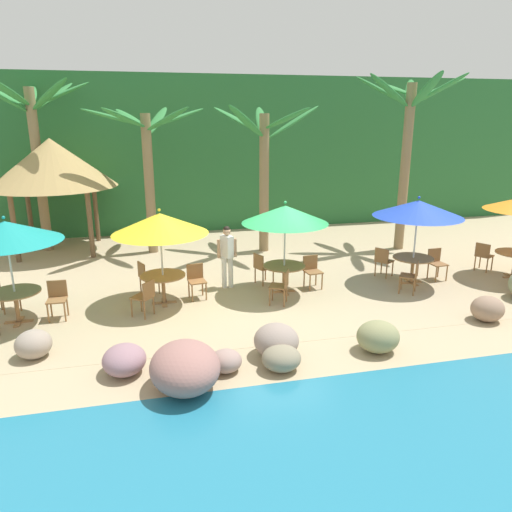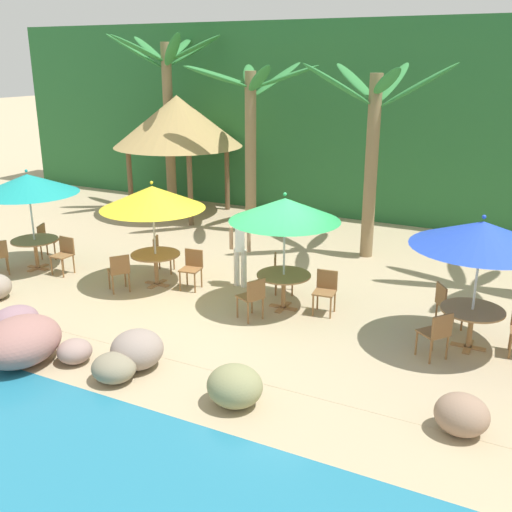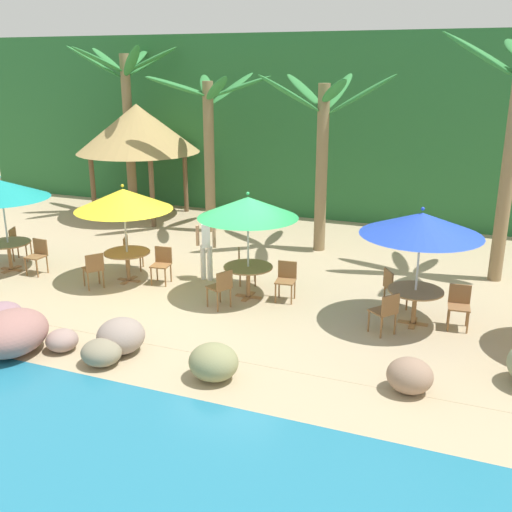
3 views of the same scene
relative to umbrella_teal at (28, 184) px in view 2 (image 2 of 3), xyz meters
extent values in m
plane|color=tan|center=(6.09, 0.20, -2.10)|extent=(120.00, 120.00, 0.00)
cube|color=tan|center=(6.09, 0.20, -2.09)|extent=(18.00, 5.20, 0.01)
cube|color=#286633|center=(6.09, 9.20, 0.90)|extent=(28.00, 2.40, 6.00)
ellipsoid|color=gray|center=(5.16, -3.37, -1.87)|extent=(0.73, 0.68, 0.46)
ellipsoid|color=gray|center=(4.17, -3.19, -1.89)|extent=(0.59, 0.58, 0.40)
ellipsoid|color=gray|center=(2.38, -2.83, -1.84)|extent=(0.78, 0.90, 0.51)
ellipsoid|color=#957660|center=(10.30, -2.34, -1.81)|extent=(0.74, 0.67, 0.58)
ellipsoid|color=#9C6C65|center=(3.40, -3.61, -1.70)|extent=(1.19, 1.42, 0.80)
ellipsoid|color=#89895C|center=(7.21, -3.12, -1.78)|extent=(0.84, 0.78, 0.63)
ellipsoid|color=gray|center=(5.21, -2.84, -1.78)|extent=(0.87, 0.89, 0.64)
cylinder|color=silver|center=(0.00, 0.00, -1.00)|extent=(0.04, 0.04, 2.20)
cone|color=teal|center=(0.00, 0.00, 0.00)|extent=(2.32, 2.32, 0.46)
sphere|color=teal|center=(0.00, 0.00, 0.31)|extent=(0.07, 0.07, 0.07)
cube|color=#A37547|center=(0.00, 0.00, -2.08)|extent=(0.60, 0.12, 0.03)
cube|color=#A37547|center=(0.00, 0.00, -2.08)|extent=(0.12, 0.60, 0.03)
cylinder|color=#A37547|center=(0.00, 0.00, -1.73)|extent=(0.09, 0.09, 0.71)
cylinder|color=#A37547|center=(0.00, 0.00, -1.37)|extent=(1.10, 1.10, 0.03)
cylinder|color=olive|center=(1.02, -0.20, -1.87)|extent=(0.04, 0.04, 0.45)
cylinder|color=olive|center=(0.67, -0.19, -1.87)|extent=(0.04, 0.04, 0.45)
cylinder|color=olive|center=(1.03, 0.16, -1.87)|extent=(0.04, 0.04, 0.45)
cylinder|color=olive|center=(0.68, 0.16, -1.87)|extent=(0.04, 0.04, 0.45)
cube|color=olive|center=(0.85, -0.02, -1.63)|extent=(0.43, 0.43, 0.03)
cube|color=olive|center=(0.85, 0.18, -1.44)|extent=(0.42, 0.04, 0.42)
cylinder|color=olive|center=(-0.23, 1.02, -1.87)|extent=(0.04, 0.04, 0.45)
cylinder|color=olive|center=(-0.09, 0.69, -1.87)|extent=(0.04, 0.04, 0.45)
cylinder|color=olive|center=(-0.56, 0.88, -1.87)|extent=(0.04, 0.04, 0.45)
cylinder|color=olive|center=(-0.42, 0.55, -1.87)|extent=(0.04, 0.04, 0.45)
cube|color=olive|center=(-0.33, 0.78, -1.63)|extent=(0.55, 0.55, 0.03)
cube|color=olive|center=(-0.51, 0.71, -1.44)|extent=(0.19, 0.40, 0.42)
cylinder|color=olive|center=(-0.53, -0.44, -1.87)|extent=(0.04, 0.04, 0.45)
cylinder|color=olive|center=(-0.24, -0.65, -1.87)|extent=(0.04, 0.04, 0.45)
cylinder|color=silver|center=(3.25, 0.42, -1.04)|extent=(0.04, 0.04, 2.12)
cone|color=yellow|center=(3.25, 0.42, -0.07)|extent=(2.29, 2.29, 0.49)
sphere|color=yellow|center=(3.25, 0.42, 0.25)|extent=(0.07, 0.07, 0.07)
cube|color=#A37547|center=(3.25, 0.42, -2.08)|extent=(0.60, 0.12, 0.03)
cube|color=#A37547|center=(3.25, 0.42, -2.08)|extent=(0.12, 0.60, 0.03)
cylinder|color=#A37547|center=(3.25, 0.42, -1.73)|extent=(0.09, 0.09, 0.71)
cylinder|color=#A37547|center=(3.25, 0.42, -1.37)|extent=(1.10, 1.10, 0.03)
cylinder|color=olive|center=(4.29, 0.38, -1.87)|extent=(0.04, 0.04, 0.45)
cylinder|color=olive|center=(3.94, 0.33, -1.87)|extent=(0.04, 0.04, 0.45)
cylinder|color=olive|center=(4.24, 0.73, -1.87)|extent=(0.04, 0.04, 0.45)
cylinder|color=olive|center=(3.89, 0.69, -1.87)|extent=(0.04, 0.04, 0.45)
cube|color=olive|center=(4.09, 0.53, -1.63)|extent=(0.47, 0.47, 0.03)
cube|color=olive|center=(4.06, 0.73, -1.44)|extent=(0.42, 0.09, 0.42)
cylinder|color=olive|center=(3.02, 1.44, -1.87)|extent=(0.04, 0.04, 0.45)
cylinder|color=olive|center=(3.16, 1.11, -1.87)|extent=(0.04, 0.04, 0.45)
cylinder|color=olive|center=(2.69, 1.30, -1.87)|extent=(0.04, 0.04, 0.45)
cylinder|color=olive|center=(2.83, 0.97, -1.87)|extent=(0.04, 0.04, 0.45)
cube|color=olive|center=(2.92, 1.20, -1.63)|extent=(0.55, 0.55, 0.03)
cube|color=olive|center=(2.74, 1.13, -1.44)|extent=(0.19, 0.40, 0.42)
cylinder|color=olive|center=(2.48, -0.29, -1.87)|extent=(0.04, 0.04, 0.45)
cylinder|color=olive|center=(2.70, -0.01, -1.87)|extent=(0.04, 0.04, 0.45)
cylinder|color=olive|center=(2.77, -0.51, -1.87)|extent=(0.04, 0.04, 0.45)
cylinder|color=olive|center=(2.98, -0.22, -1.87)|extent=(0.04, 0.04, 0.45)
cube|color=olive|center=(2.73, -0.26, -1.63)|extent=(0.59, 0.59, 0.03)
cube|color=olive|center=(2.89, -0.38, -1.44)|extent=(0.28, 0.36, 0.42)
cylinder|color=silver|center=(6.36, 0.49, -1.00)|extent=(0.04, 0.04, 2.18)
cone|color=#238E47|center=(6.36, 0.49, -0.01)|extent=(2.21, 2.21, 0.45)
sphere|color=#238E47|center=(6.36, 0.49, 0.29)|extent=(0.07, 0.07, 0.07)
cube|color=#A37547|center=(6.36, 0.49, -2.08)|extent=(0.60, 0.12, 0.03)
cube|color=#A37547|center=(6.36, 0.49, -2.08)|extent=(0.12, 0.60, 0.03)
cylinder|color=#A37547|center=(6.36, 0.49, -1.73)|extent=(0.09, 0.09, 0.71)
cylinder|color=#A37547|center=(6.36, 0.49, -1.37)|extent=(1.10, 1.10, 0.03)
cylinder|color=olive|center=(7.40, 0.43, -1.87)|extent=(0.04, 0.04, 0.45)
cylinder|color=olive|center=(7.04, 0.39, -1.87)|extent=(0.04, 0.04, 0.45)
cylinder|color=olive|center=(7.36, 0.79, -1.87)|extent=(0.04, 0.04, 0.45)
cylinder|color=olive|center=(7.00, 0.75, -1.87)|extent=(0.04, 0.04, 0.45)
cube|color=olive|center=(7.20, 0.59, -1.63)|extent=(0.47, 0.47, 0.03)
cube|color=olive|center=(7.18, 0.79, -1.44)|extent=(0.42, 0.08, 0.42)
cylinder|color=olive|center=(6.11, 1.51, -1.87)|extent=(0.04, 0.04, 0.45)
cylinder|color=olive|center=(6.25, 1.18, -1.87)|extent=(0.04, 0.04, 0.45)
cylinder|color=olive|center=(5.78, 1.36, -1.87)|extent=(0.04, 0.04, 0.45)
cylinder|color=olive|center=(5.93, 1.04, -1.87)|extent=(0.04, 0.04, 0.45)
cube|color=olive|center=(6.02, 1.27, -1.63)|extent=(0.55, 0.55, 0.03)
cube|color=olive|center=(5.84, 1.19, -1.44)|extent=(0.20, 0.40, 0.42)
cylinder|color=olive|center=(5.75, -0.36, -1.87)|extent=(0.04, 0.04, 0.45)
cylinder|color=olive|center=(5.90, -0.03, -1.87)|extent=(0.04, 0.04, 0.45)
cylinder|color=olive|center=(6.07, -0.51, -1.87)|extent=(0.04, 0.04, 0.45)
cylinder|color=olive|center=(6.22, -0.19, -1.87)|extent=(0.04, 0.04, 0.45)
cube|color=olive|center=(5.98, -0.27, -1.63)|extent=(0.56, 0.56, 0.03)
cube|color=olive|center=(6.16, -0.36, -1.44)|extent=(0.22, 0.39, 0.42)
cylinder|color=silver|center=(10.01, 0.37, -1.00)|extent=(0.04, 0.04, 2.20)
cone|color=blue|center=(10.01, 0.37, 0.00)|extent=(2.37, 2.37, 0.44)
sphere|color=blue|center=(10.01, 0.37, 0.30)|extent=(0.07, 0.07, 0.07)
cube|color=#A37547|center=(10.01, 0.37, -2.08)|extent=(0.60, 0.12, 0.03)
cube|color=#A37547|center=(10.01, 0.37, -2.08)|extent=(0.12, 0.60, 0.03)
cylinder|color=#A37547|center=(10.01, 0.37, -1.73)|extent=(0.09, 0.09, 0.71)
cylinder|color=#A37547|center=(10.01, 0.37, -1.37)|extent=(1.10, 1.10, 0.03)
cylinder|color=olive|center=(10.70, 0.26, -1.87)|extent=(0.04, 0.04, 0.45)
cylinder|color=olive|center=(10.67, 0.61, -1.87)|extent=(0.04, 0.04, 0.45)
cylinder|color=olive|center=(9.59, 1.33, -1.87)|extent=(0.04, 0.04, 0.45)
cylinder|color=olive|center=(9.79, 1.03, -1.87)|extent=(0.04, 0.04, 0.45)
cylinder|color=olive|center=(9.29, 1.13, -1.87)|extent=(0.04, 0.04, 0.45)
cylinder|color=olive|center=(9.49, 0.83, -1.87)|extent=(0.04, 0.04, 0.45)
cube|color=olive|center=(9.54, 1.08, -1.63)|extent=(0.58, 0.58, 0.03)
cube|color=olive|center=(9.38, 0.97, -1.44)|extent=(0.26, 0.37, 0.42)
cylinder|color=olive|center=(9.24, -0.33, -1.87)|extent=(0.04, 0.04, 0.45)
cylinder|color=olive|center=(9.46, -0.05, -1.87)|extent=(0.04, 0.04, 0.45)
cylinder|color=olive|center=(9.52, -0.55, -1.87)|extent=(0.04, 0.04, 0.45)
cylinder|color=olive|center=(9.74, -0.27, -1.87)|extent=(0.04, 0.04, 0.45)
cube|color=olive|center=(9.49, -0.30, -1.63)|extent=(0.59, 0.59, 0.03)
cube|color=olive|center=(9.65, -0.42, -1.44)|extent=(0.29, 0.35, 0.42)
cylinder|color=olive|center=(-0.41, 6.38, 0.58)|extent=(0.32, 0.32, 5.36)
ellipsoid|color=#2D7A38|center=(0.54, 6.51, 3.06)|extent=(1.85, 0.59, 0.86)
ellipsoid|color=#2D7A38|center=(0.20, 7.13, 3.02)|extent=(1.40, 1.58, 1.01)
ellipsoid|color=#2D7A38|center=(-0.54, 7.34, 3.07)|extent=(0.59, 1.86, 0.83)
ellipsoid|color=#2D7A38|center=(-1.30, 6.75, 3.04)|extent=(1.79, 1.01, 0.95)
ellipsoid|color=#2D7A38|center=(-1.21, 5.84, 2.99)|extent=(1.62, 1.27, 1.09)
ellipsoid|color=#2D7A38|center=(-0.80, 5.50, 3.06)|extent=(1.07, 1.81, 0.86)
ellipsoid|color=#2D7A38|center=(0.29, 5.72, 3.02)|extent=(1.52, 1.46, 1.02)
cylinder|color=olive|center=(3.12, 5.29, 0.18)|extent=(0.32, 0.32, 4.56)
ellipsoid|color=#2D7A38|center=(4.09, 5.42, 2.30)|extent=(1.93, 0.62, 0.73)
ellipsoid|color=#2D7A38|center=(3.52, 6.18, 2.22)|extent=(1.05, 1.79, 1.00)
ellipsoid|color=#2D7A38|center=(2.65, 6.14, 2.31)|extent=(1.24, 1.84, 0.69)
ellipsoid|color=#2D7A38|center=(2.15, 5.15, 2.33)|extent=(1.95, 0.62, 0.62)
ellipsoid|color=#2D7A38|center=(2.51, 4.53, 2.31)|extent=(1.49, 1.70, 0.69)
ellipsoid|color=#2D7A38|center=(3.76, 4.54, 2.28)|extent=(1.49, 1.65, 0.81)
cylinder|color=olive|center=(6.85, 4.60, 0.18)|extent=(0.32, 0.32, 4.55)
ellipsoid|color=#2D7A38|center=(7.84, 4.64, 2.19)|extent=(1.79, 0.44, 1.11)
ellipsoid|color=#2D7A38|center=(6.99, 5.58, 2.21)|extent=(0.61, 1.86, 1.02)
ellipsoid|color=#2D7A38|center=(6.10, 5.26, 2.24)|extent=(1.64, 1.50, 0.93)
ellipsoid|color=#2D7A38|center=(6.12, 3.92, 2.21)|extent=(1.57, 1.50, 1.05)
ellipsoid|color=#2D7A38|center=(7.33, 3.73, 2.29)|extent=(1.25, 1.86, 0.75)
cylinder|color=brown|center=(-1.08, 7.33, -1.00)|extent=(0.16, 0.16, 2.20)
cylinder|color=brown|center=(1.18, 7.33, -1.00)|extent=(0.16, 0.16, 2.20)
cylinder|color=brown|center=(-1.08, 5.07, -1.00)|extent=(0.16, 0.16, 2.20)
cylinder|color=brown|center=(1.18, 5.07, -1.00)|extent=(0.16, 0.16, 2.20)
cone|color=tan|center=(0.05, 6.20, 0.89)|extent=(4.11, 4.11, 1.58)
cylinder|color=white|center=(4.89, 1.19, -1.67)|extent=(0.13, 0.13, 0.86)
cylinder|color=white|center=(5.07, 1.19, -1.67)|extent=(0.13, 0.13, 0.86)
cube|color=white|center=(4.98, 1.19, -0.95)|extent=(0.33, 0.39, 0.58)
cylinder|color=tan|center=(4.76, 1.19, -1.00)|extent=(0.08, 0.08, 0.50)
cylinder|color=tan|center=(5.20, 1.19, -1.00)|extent=(0.08, 0.08, 0.50)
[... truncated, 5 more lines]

